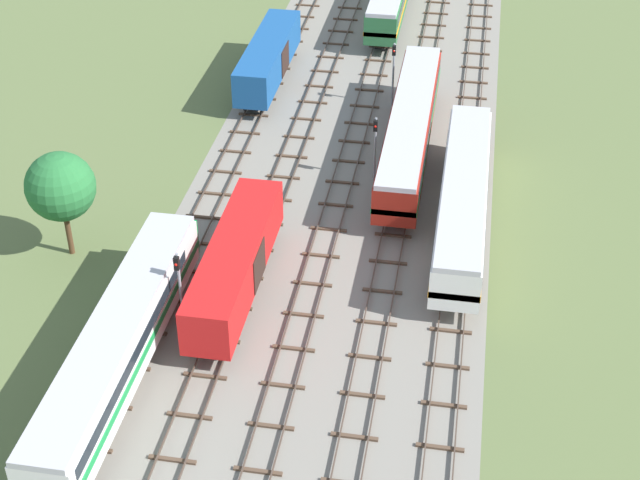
{
  "coord_description": "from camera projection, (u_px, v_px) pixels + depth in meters",
  "views": [
    {
      "loc": [
        8.26,
        -10.92,
        35.45
      ],
      "look_at": [
        0.0,
        37.15,
        1.5
      ],
      "focal_mm": 53.77,
      "sensor_mm": 36.0,
      "label": 1
    }
  ],
  "objects": [
    {
      "name": "ground_plane",
      "position": [
        360.0,
        121.0,
        75.53
      ],
      "size": [
        480.0,
        480.0,
        0.0
      ],
      "primitive_type": "plane",
      "color": "#5B6B3D"
    },
    {
      "name": "ballast_bed",
      "position": [
        360.0,
        121.0,
        75.53
      ],
      "size": [
        21.06,
        176.0,
        0.01
      ],
      "primitive_type": "cube",
      "color": "gray",
      "rests_on": "ground"
    },
    {
      "name": "track_far_left",
      "position": [
        258.0,
        106.0,
        77.44
      ],
      "size": [
        2.4,
        126.0,
        0.29
      ],
      "color": "#47382D",
      "rests_on": "ground"
    },
    {
      "name": "track_left",
      "position": [
        310.0,
        110.0,
        76.85
      ],
      "size": [
        2.4,
        126.0,
        0.29
      ],
      "color": "#47382D",
      "rests_on": "ground"
    },
    {
      "name": "track_centre_left",
      "position": [
        362.0,
        114.0,
        76.26
      ],
      "size": [
        2.4,
        126.0,
        0.29
      ],
      "color": "#47382D",
      "rests_on": "ground"
    },
    {
      "name": "track_centre",
      "position": [
        416.0,
        118.0,
        75.67
      ],
      "size": [
        2.4,
        126.0,
        0.29
      ],
      "color": "#47382D",
      "rests_on": "ground"
    },
    {
      "name": "track_centre_right",
      "position": [
        470.0,
        122.0,
        75.07
      ],
      "size": [
        2.4,
        126.0,
        0.29
      ],
      "color": "#47382D",
      "rests_on": "ground"
    },
    {
      "name": "diesel_railcar_far_left_nearest",
      "position": [
        118.0,
        342.0,
        49.88
      ],
      "size": [
        2.96,
        20.5,
        3.8
      ],
      "color": "white",
      "rests_on": "ground"
    },
    {
      "name": "freight_boxcar_left_near",
      "position": [
        236.0,
        262.0,
        55.93
      ],
      "size": [
        2.87,
        14.0,
        3.6
      ],
      "color": "red",
      "rests_on": "ground"
    },
    {
      "name": "diesel_railcar_centre_right_mid",
      "position": [
        463.0,
        197.0,
        61.46
      ],
      "size": [
        2.96,
        20.5,
        3.8
      ],
      "color": "white",
      "rests_on": "ground"
    },
    {
      "name": "passenger_coach_centre_midfar",
      "position": [
        410.0,
        126.0,
        69.31
      ],
      "size": [
        2.96,
        22.0,
        3.8
      ],
      "color": "maroon",
      "rests_on": "ground"
    },
    {
      "name": "freight_boxcar_far_left_far",
      "position": [
        268.0,
        57.0,
        79.68
      ],
      "size": [
        2.87,
        14.0,
        3.6
      ],
      "color": "#194C8C",
      "rests_on": "ground"
    },
    {
      "name": "signal_post_nearest",
      "position": [
        375.0,
        141.0,
        66.5
      ],
      "size": [
        0.28,
        0.47,
        4.86
      ],
      "color": "gray",
      "rests_on": "ground"
    },
    {
      "name": "signal_post_near",
      "position": [
        393.0,
        67.0,
        75.85
      ],
      "size": [
        0.28,
        0.47,
        5.34
      ],
      "color": "gray",
      "rests_on": "ground"
    },
    {
      "name": "signal_post_mid",
      "position": [
        180.0,
        284.0,
        52.46
      ],
      "size": [
        0.28,
        0.47,
        5.5
      ],
      "color": "gray",
      "rests_on": "ground"
    },
    {
      "name": "lineside_tree_1",
      "position": [
        60.0,
        187.0,
        58.09
      ],
      "size": [
        4.31,
        4.31,
        7.09
      ],
      "color": "#4C331E",
      "rests_on": "ground"
    }
  ]
}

